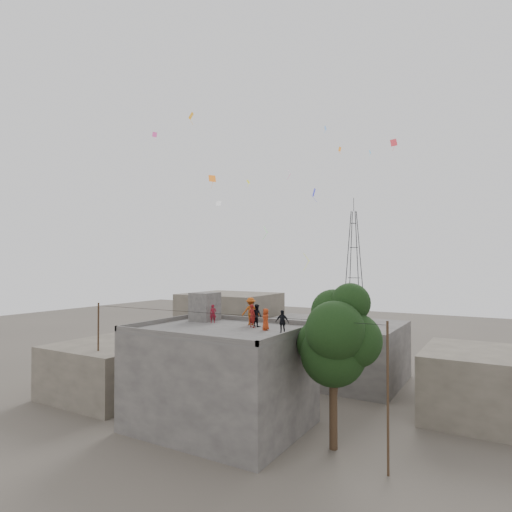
{
  "coord_description": "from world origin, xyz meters",
  "views": [
    {
      "loc": [
        15.46,
        -22.02,
        10.15
      ],
      "look_at": [
        0.85,
        2.94,
        10.69
      ],
      "focal_mm": 30.0,
      "sensor_mm": 36.0,
      "label": 1
    }
  ],
  "objects_px": {
    "tree": "(337,337)",
    "transmission_tower": "(354,271)",
    "stair_head_box": "(205,306)",
    "person_dark_adult": "(282,322)",
    "person_red_adult": "(252,316)"
  },
  "relations": [
    {
      "from": "transmission_tower",
      "to": "person_dark_adult",
      "type": "bearing_deg",
      "value": -78.27
    },
    {
      "from": "stair_head_box",
      "to": "person_dark_adult",
      "type": "distance_m",
      "value": 7.94
    },
    {
      "from": "transmission_tower",
      "to": "person_dark_adult",
      "type": "relative_size",
      "value": 14.31
    },
    {
      "from": "transmission_tower",
      "to": "person_dark_adult",
      "type": "xyz_separation_m",
      "value": [
        8.3,
        -39.98,
        -2.27
      ]
    },
    {
      "from": "tree",
      "to": "person_red_adult",
      "type": "distance_m",
      "value": 6.03
    },
    {
      "from": "person_red_adult",
      "to": "tree",
      "type": "bearing_deg",
      "value": -171.5
    },
    {
      "from": "person_red_adult",
      "to": "stair_head_box",
      "type": "bearing_deg",
      "value": 2.58
    },
    {
      "from": "tree",
      "to": "person_dark_adult",
      "type": "relative_size",
      "value": 6.51
    },
    {
      "from": "stair_head_box",
      "to": "person_red_adult",
      "type": "bearing_deg",
      "value": -14.03
    },
    {
      "from": "tree",
      "to": "person_red_adult",
      "type": "height_order",
      "value": "tree"
    },
    {
      "from": "stair_head_box",
      "to": "transmission_tower",
      "type": "xyz_separation_m",
      "value": [
        -0.8,
        37.4,
        1.97
      ]
    },
    {
      "from": "tree",
      "to": "transmission_tower",
      "type": "relative_size",
      "value": 0.45
    },
    {
      "from": "transmission_tower",
      "to": "person_red_adult",
      "type": "relative_size",
      "value": 13.53
    },
    {
      "from": "stair_head_box",
      "to": "person_dark_adult",
      "type": "height_order",
      "value": "stair_head_box"
    },
    {
      "from": "tree",
      "to": "person_red_adult",
      "type": "xyz_separation_m",
      "value": [
        -5.93,
        0.85,
        0.74
      ]
    }
  ]
}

